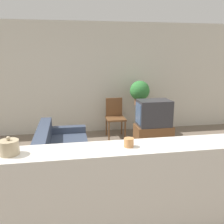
{
  "coord_description": "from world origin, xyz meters",
  "views": [
    {
      "loc": [
        -0.39,
        -2.76,
        1.95
      ],
      "look_at": [
        0.43,
        1.86,
        0.85
      ],
      "focal_mm": 40.0,
      "sensor_mm": 36.0,
      "label": 1
    }
  ],
  "objects_px": {
    "wooden_chair": "(115,115)",
    "potted_plant": "(140,91)",
    "couch": "(62,156)",
    "decorative_bowl": "(9,147)",
    "television": "(154,113)"
  },
  "relations": [
    {
      "from": "decorative_bowl",
      "to": "television",
      "type": "bearing_deg",
      "value": 47.2
    },
    {
      "from": "couch",
      "to": "decorative_bowl",
      "type": "relative_size",
      "value": 9.46
    },
    {
      "from": "television",
      "to": "decorative_bowl",
      "type": "bearing_deg",
      "value": -132.8
    },
    {
      "from": "wooden_chair",
      "to": "potted_plant",
      "type": "xyz_separation_m",
      "value": [
        0.63,
        0.11,
        0.54
      ]
    },
    {
      "from": "potted_plant",
      "to": "wooden_chair",
      "type": "bearing_deg",
      "value": -170.2
    },
    {
      "from": "potted_plant",
      "to": "couch",
      "type": "bearing_deg",
      "value": -136.39
    },
    {
      "from": "couch",
      "to": "wooden_chair",
      "type": "xyz_separation_m",
      "value": [
        1.23,
        1.66,
        0.25
      ]
    },
    {
      "from": "television",
      "to": "potted_plant",
      "type": "relative_size",
      "value": 1.17
    },
    {
      "from": "couch",
      "to": "potted_plant",
      "type": "bearing_deg",
      "value": 43.61
    },
    {
      "from": "couch",
      "to": "potted_plant",
      "type": "height_order",
      "value": "potted_plant"
    },
    {
      "from": "television",
      "to": "potted_plant",
      "type": "xyz_separation_m",
      "value": [
        -0.05,
        0.92,
        0.32
      ]
    },
    {
      "from": "television",
      "to": "wooden_chair",
      "type": "height_order",
      "value": "television"
    },
    {
      "from": "wooden_chair",
      "to": "potted_plant",
      "type": "distance_m",
      "value": 0.84
    },
    {
      "from": "couch",
      "to": "potted_plant",
      "type": "relative_size",
      "value": 2.96
    },
    {
      "from": "wooden_chair",
      "to": "potted_plant",
      "type": "relative_size",
      "value": 1.56
    }
  ]
}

